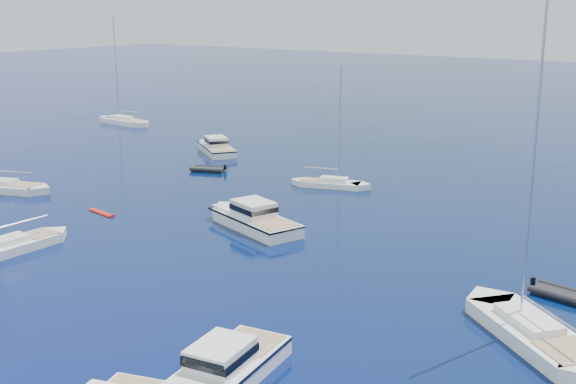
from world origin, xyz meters
name	(u,v)px	position (x,y,z in m)	size (l,w,h in m)	color
ground	(52,315)	(0.00, 0.00, 0.00)	(400.00, 400.00, 0.00)	navy
motor_cruiser_centre	(252,227)	(-1.32, 19.05, 0.00)	(3.08, 10.08, 2.65)	white
motor_cruiser_far_l	(216,153)	(-22.46, 39.09, 0.00)	(2.75, 8.99, 2.36)	silver
sailboat_fore	(11,251)	(-11.15, 5.10, 0.00)	(2.47, 9.50, 13.97)	silver
sailboat_mid_r	(532,341)	(22.07, 12.05, 0.00)	(3.03, 11.67, 17.15)	white
sailboat_mid_l	(4,191)	(-26.32, 14.64, 0.00)	(2.60, 9.98, 14.68)	silver
sailboat_centre	(330,187)	(-3.33, 33.10, 0.00)	(2.03, 7.80, 11.47)	white
sailboat_far_l	(124,124)	(-46.46, 47.07, 0.00)	(2.74, 10.55, 15.50)	white
tender_grey_near	(562,298)	(21.66, 18.57, 0.00)	(2.01, 3.67, 0.95)	black
tender_grey_far	(208,171)	(-16.80, 31.44, 0.00)	(1.97, 3.59, 0.95)	black
kayak_orange	(102,213)	(-13.42, 14.89, 0.00)	(0.56, 2.99, 0.30)	red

